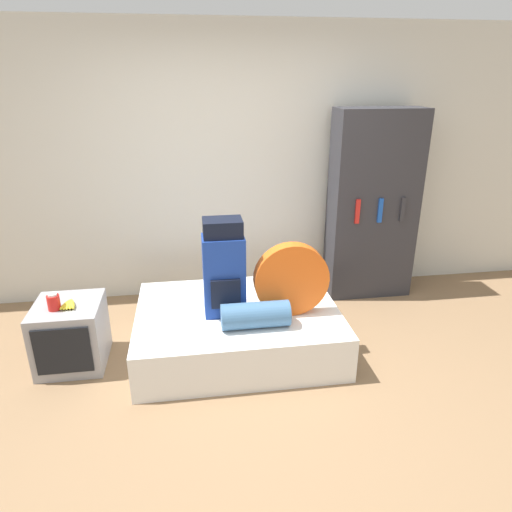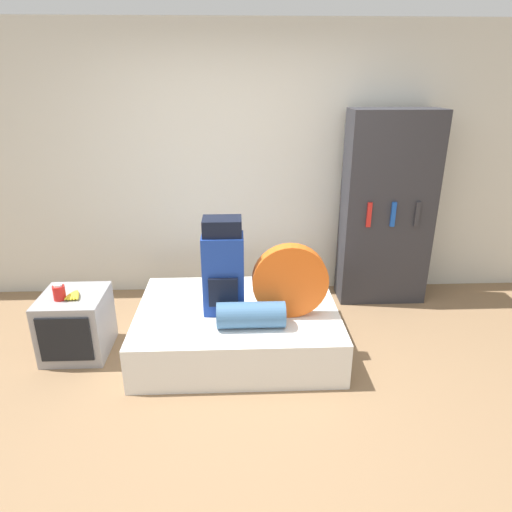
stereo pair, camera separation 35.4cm
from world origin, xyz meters
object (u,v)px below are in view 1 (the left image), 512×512
at_px(tent_bag, 291,279).
at_px(backpack, 224,269).
at_px(bookshelf, 373,206).
at_px(canister, 54,302).
at_px(television, 71,334).
at_px(sleeping_roll, 255,315).

bearing_deg(tent_bag, backpack, 169.91).
relative_size(backpack, tent_bag, 1.32).
bearing_deg(bookshelf, canister, -161.36).
xyz_separation_m(backpack, bookshelf, (1.55, 0.90, 0.19)).
bearing_deg(backpack, tent_bag, -10.09).
distance_m(backpack, bookshelf, 1.80).
relative_size(television, canister, 4.04).
bearing_deg(backpack, canister, -178.01).
xyz_separation_m(sleeping_roll, canister, (-1.47, 0.22, 0.11)).
distance_m(backpack, tent_bag, 0.53).
bearing_deg(canister, television, 44.67).
relative_size(backpack, television, 1.46).
bearing_deg(canister, backpack, 1.99).
bearing_deg(bookshelf, television, -162.14).
bearing_deg(backpack, bookshelf, 30.29).
bearing_deg(canister, bookshelf, 18.64).
distance_m(backpack, television, 1.29).
height_order(sleeping_roll, television, sleeping_roll).
xyz_separation_m(tent_bag, television, (-1.71, 0.11, -0.40)).
bearing_deg(sleeping_roll, tent_bag, 29.23).
xyz_separation_m(canister, bookshelf, (2.81, 0.95, 0.35)).
height_order(tent_bag, television, tent_bag).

